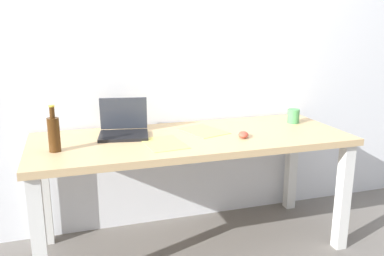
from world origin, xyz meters
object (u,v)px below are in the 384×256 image
(coffee_mug, at_px, (293,116))
(desk, at_px, (192,150))
(computer_mouse, at_px, (243,135))
(laptop_left, at_px, (124,128))
(beer_bottle, at_px, (54,133))

(coffee_mug, bearing_deg, desk, -171.42)
(computer_mouse, bearing_deg, laptop_left, -177.73)
(laptop_left, distance_m, computer_mouse, 0.72)
(desk, relative_size, laptop_left, 5.80)
(laptop_left, bearing_deg, coffee_mug, -1.28)
(beer_bottle, bearing_deg, desk, 5.37)
(desk, xyz_separation_m, computer_mouse, (0.28, -0.12, 0.11))
(laptop_left, relative_size, computer_mouse, 3.27)
(beer_bottle, bearing_deg, laptop_left, 28.55)
(computer_mouse, bearing_deg, coffee_mug, 49.36)
(desk, relative_size, beer_bottle, 7.61)
(computer_mouse, distance_m, coffee_mug, 0.53)
(beer_bottle, bearing_deg, coffee_mug, 6.96)
(laptop_left, height_order, beer_bottle, beer_bottle)
(laptop_left, bearing_deg, beer_bottle, -151.45)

